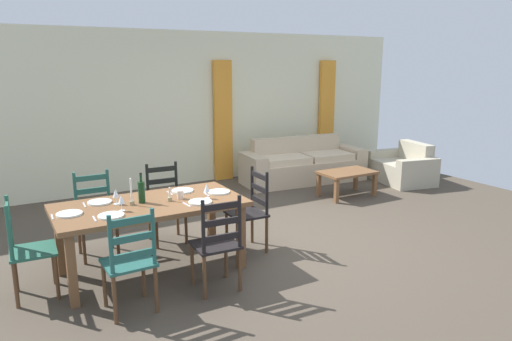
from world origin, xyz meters
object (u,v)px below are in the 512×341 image
object	(u,v)px
wine_glass_near_right	(207,188)
wine_glass_far_left	(116,194)
coffee_table	(347,175)
armchair_upholstered	(404,168)
couch	(302,165)
coffee_cup_primary	(180,195)
wine_bottle	(142,192)
dining_chair_near_right	(217,244)
dining_chair_far_right	(166,203)
dining_chair_near_left	(130,261)
dining_chair_head_west	(26,249)
wine_glass_near_left	(121,200)
dining_chair_head_east	(250,211)
dining_table	(150,211)
dining_chair_far_left	(96,215)

from	to	relation	value
wine_glass_near_right	wine_glass_far_left	world-z (taller)	same
coffee_table	armchair_upholstered	world-z (taller)	armchair_upholstered
armchair_upholstered	wine_glass_far_left	bearing A→B (deg)	-166.47
wine_glass_far_left	coffee_table	xyz separation A→B (m)	(3.98, 1.10, -0.51)
couch	armchair_upholstered	bearing A→B (deg)	-31.29
couch	coffee_cup_primary	bearing A→B (deg)	-143.43
wine_bottle	dining_chair_near_right	bearing A→B (deg)	-58.28
dining_chair_far_right	couch	bearing A→B (deg)	27.32
dining_chair_near_right	coffee_cup_primary	xyz separation A→B (m)	(-0.09, 0.72, 0.32)
dining_chair_near_left	wine_glass_far_left	world-z (taller)	dining_chair_near_left
wine_glass_far_left	dining_chair_head_west	bearing A→B (deg)	-173.58
wine_glass_near_left	wine_glass_near_right	xyz separation A→B (m)	(0.89, -0.01, 0.00)
dining_chair_head_east	dining_table	bearing A→B (deg)	-179.70
dining_chair_head_west	dining_chair_head_east	xyz separation A→B (m)	(2.35, -0.02, 0.00)
dining_chair_far_right	dining_table	bearing A→B (deg)	-118.44
dining_chair_far_right	dining_chair_near_left	bearing A→B (deg)	-119.06
dining_chair_far_left	wine_glass_far_left	distance (m)	0.74
dining_chair_near_right	dining_table	bearing A→B (deg)	119.42
dining_chair_head_west	coffee_table	world-z (taller)	dining_chair_head_west
wine_glass_near_left	wine_glass_far_left	size ratio (longest dim) A/B	1.00
wine_bottle	coffee_cup_primary	world-z (taller)	wine_bottle
dining_chair_far_right	wine_glass_near_right	bearing A→B (deg)	-80.77
dining_chair_far_left	dining_chair_far_right	distance (m)	0.83
wine_bottle	wine_glass_near_left	distance (m)	0.31
dining_chair_near_right	wine_glass_near_left	xyz separation A→B (m)	(-0.73, 0.60, 0.38)
dining_chair_head_west	dining_chair_far_right	bearing A→B (deg)	25.41
armchair_upholstered	dining_chair_near_right	bearing A→B (deg)	-155.61
wine_glass_far_left	armchair_upholstered	xyz separation A→B (m)	(5.54, 1.33, -0.61)
couch	dining_chair_near_right	bearing A→B (deg)	-135.40
dining_chair_head_west	wine_glass_near_left	distance (m)	0.95
dining_chair_near_left	dining_chair_far_left	distance (m)	1.48
dining_chair_far_left	dining_chair_head_west	xyz separation A→B (m)	(-0.76, -0.72, 0.00)
dining_chair_head_west	wine_bottle	xyz separation A→B (m)	(1.10, 0.02, 0.39)
dining_chair_near_right	wine_glass_far_left	size ratio (longest dim) A/B	5.96
dining_chair_near_left	dining_chair_near_right	xyz separation A→B (m)	(0.83, 0.00, 0.00)
dining_chair_far_right	wine_glass_near_left	bearing A→B (deg)	-129.10
coffee_table	dining_table	bearing A→B (deg)	-161.63
coffee_table	armchair_upholstered	distance (m)	1.59
dining_table	dining_chair_near_right	xyz separation A→B (m)	(0.41, -0.73, -0.19)
dining_chair_near_right	dining_chair_head_east	bearing A→B (deg)	43.84
wine_glass_near_right	wine_glass_far_left	xyz separation A→B (m)	(-0.88, 0.26, 0.00)
dining_chair_head_east	couch	size ratio (longest dim) A/B	0.41
coffee_cup_primary	dining_chair_head_west	bearing A→B (deg)	178.71
wine_glass_near_left	wine_glass_near_right	world-z (taller)	same
coffee_cup_primary	couch	world-z (taller)	coffee_cup_primary
dining_chair_near_left	dining_chair_head_west	world-z (taller)	same
wine_glass_near_left	armchair_upholstered	xyz separation A→B (m)	(5.55, 1.58, -0.61)
dining_chair_head_west	wine_glass_near_left	bearing A→B (deg)	-10.23
dining_chair_near_right	couch	world-z (taller)	dining_chair_near_right
dining_table	wine_glass_near_left	world-z (taller)	wine_glass_near_left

